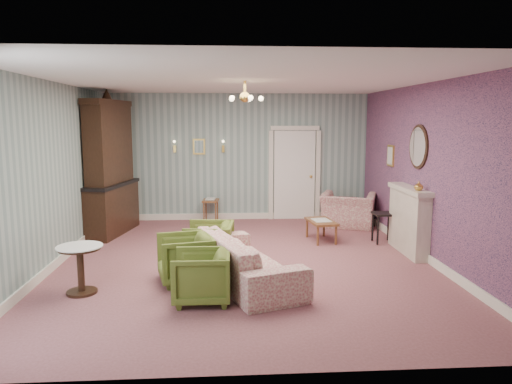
{
  "coord_description": "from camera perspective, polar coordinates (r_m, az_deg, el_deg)",
  "views": [
    {
      "loc": [
        -0.33,
        -7.57,
        2.3
      ],
      "look_at": [
        0.2,
        0.4,
        1.1
      ],
      "focal_mm": 33.68,
      "sensor_mm": 36.0,
      "label": 1
    }
  ],
  "objects": [
    {
      "name": "floor",
      "position": [
        7.91,
        -1.27,
        -8.35
      ],
      "size": [
        7.0,
        7.0,
        0.0
      ],
      "primitive_type": "plane",
      "color": "#8E5357",
      "rests_on": "ground"
    },
    {
      "name": "ceiling",
      "position": [
        7.6,
        -1.34,
        13.08
      ],
      "size": [
        7.0,
        7.0,
        0.0
      ],
      "primitive_type": "plane",
      "rotation": [
        3.14,
        0.0,
        0.0
      ],
      "color": "white",
      "rests_on": "ground"
    },
    {
      "name": "wall_back",
      "position": [
        11.1,
        -2.1,
        4.15
      ],
      "size": [
        6.0,
        0.0,
        6.0
      ],
      "primitive_type": "plane",
      "rotation": [
        1.57,
        0.0,
        0.0
      ],
      "color": "gray",
      "rests_on": "ground"
    },
    {
      "name": "wall_front",
      "position": [
        4.17,
        0.82,
        -3.2
      ],
      "size": [
        6.0,
        0.0,
        6.0
      ],
      "primitive_type": "plane",
      "rotation": [
        -1.57,
        0.0,
        0.0
      ],
      "color": "gray",
      "rests_on": "ground"
    },
    {
      "name": "wall_left",
      "position": [
        8.07,
        -23.12,
        1.81
      ],
      "size": [
        0.0,
        7.0,
        7.0
      ],
      "primitive_type": "plane",
      "rotation": [
        1.57,
        0.0,
        1.57
      ],
      "color": "gray",
      "rests_on": "ground"
    },
    {
      "name": "wall_right",
      "position": [
        8.31,
        19.86,
        2.17
      ],
      "size": [
        0.0,
        7.0,
        7.0
      ],
      "primitive_type": "plane",
      "rotation": [
        1.57,
        0.0,
        -1.57
      ],
      "color": "gray",
      "rests_on": "ground"
    },
    {
      "name": "wall_right_floral",
      "position": [
        8.3,
        19.76,
        2.17
      ],
      "size": [
        0.0,
        7.0,
        7.0
      ],
      "primitive_type": "plane",
      "rotation": [
        1.57,
        0.0,
        -1.57
      ],
      "color": "#B55A7C",
      "rests_on": "ground"
    },
    {
      "name": "door",
      "position": [
        11.21,
        4.58,
        2.27
      ],
      "size": [
        1.12,
        0.12,
        2.16
      ],
      "primitive_type": null,
      "color": "white",
      "rests_on": "floor"
    },
    {
      "name": "olive_chair_a",
      "position": [
        6.22,
        -6.51,
        -9.65
      ],
      "size": [
        0.67,
        0.71,
        0.73
      ],
      "primitive_type": "imported",
      "rotation": [
        0.0,
        0.0,
        -1.58
      ],
      "color": "#576724",
      "rests_on": "floor"
    },
    {
      "name": "olive_chair_b",
      "position": [
        6.97,
        -8.41,
        -7.53
      ],
      "size": [
        0.84,
        0.87,
        0.76
      ],
      "primitive_type": "imported",
      "rotation": [
        0.0,
        0.0,
        -1.34
      ],
      "color": "#576724",
      "rests_on": "floor"
    },
    {
      "name": "olive_chair_c",
      "position": [
        7.74,
        -5.63,
        -5.87
      ],
      "size": [
        0.76,
        0.8,
        0.76
      ],
      "primitive_type": "imported",
      "rotation": [
        0.0,
        0.0,
        -1.67
      ],
      "color": "#576724",
      "rests_on": "floor"
    },
    {
      "name": "sofa_chintz",
      "position": [
        6.89,
        -1.23,
        -7.03
      ],
      "size": [
        1.41,
        2.4,
        0.9
      ],
      "primitive_type": "imported",
      "rotation": [
        0.0,
        0.0,
        1.91
      ],
      "color": "#A0404D",
      "rests_on": "floor"
    },
    {
      "name": "wingback_chair",
      "position": [
        10.6,
        10.91,
        -1.46
      ],
      "size": [
        1.3,
        1.07,
        0.98
      ],
      "primitive_type": "imported",
      "rotation": [
        0.0,
        0.0,
        2.78
      ],
      "color": "#A0404D",
      "rests_on": "floor"
    },
    {
      "name": "dresser",
      "position": [
        10.11,
        -17.09,
        3.23
      ],
      "size": [
        0.92,
        1.8,
        2.86
      ],
      "primitive_type": null,
      "rotation": [
        0.0,
        0.0,
        -0.2
      ],
      "color": "black",
      "rests_on": "floor"
    },
    {
      "name": "fireplace",
      "position": [
        8.75,
        17.68,
        -3.2
      ],
      "size": [
        0.3,
        1.4,
        1.16
      ],
      "primitive_type": null,
      "color": "beige",
      "rests_on": "floor"
    },
    {
      "name": "mantel_vase",
      "position": [
        8.27,
        18.76,
        0.69
      ],
      "size": [
        0.15,
        0.15,
        0.15
      ],
      "primitive_type": "imported",
      "color": "gold",
      "rests_on": "fireplace"
    },
    {
      "name": "oval_mirror",
      "position": [
        8.63,
        18.69,
        5.11
      ],
      "size": [
        0.04,
        0.76,
        0.84
      ],
      "primitive_type": null,
      "color": "white",
      "rests_on": "wall_right"
    },
    {
      "name": "framed_print",
      "position": [
        9.91,
        15.7,
        4.18
      ],
      "size": [
        0.04,
        0.34,
        0.42
      ],
      "primitive_type": null,
      "color": "gold",
      "rests_on": "wall_right"
    },
    {
      "name": "coffee_table",
      "position": [
        9.31,
        7.73,
        -4.55
      ],
      "size": [
        0.54,
        0.84,
        0.4
      ],
      "primitive_type": null,
      "rotation": [
        0.0,
        0.0,
        0.13
      ],
      "color": "brown",
      "rests_on": "floor"
    },
    {
      "name": "side_table_black",
      "position": [
        9.37,
        14.88,
        -4.14
      ],
      "size": [
        0.39,
        0.39,
        0.58
      ],
      "primitive_type": null,
      "rotation": [
        0.0,
        0.0,
        0.01
      ],
      "color": "black",
      "rests_on": "floor"
    },
    {
      "name": "pedestal_table",
      "position": [
        6.88,
        -20.1,
        -8.63
      ],
      "size": [
        0.69,
        0.69,
        0.66
      ],
      "primitive_type": null,
      "rotation": [
        0.0,
        0.0,
        -0.15
      ],
      "color": "black",
      "rests_on": "floor"
    },
    {
      "name": "nesting_table",
      "position": [
        10.91,
        -5.39,
        -2.14
      ],
      "size": [
        0.39,
        0.47,
        0.57
      ],
      "primitive_type": null,
      "rotation": [
        0.0,
        0.0,
        -0.1
      ],
      "color": "brown",
      "rests_on": "floor"
    },
    {
      "name": "gilt_mirror_back",
      "position": [
        11.06,
        -6.79,
        5.37
      ],
      "size": [
        0.28,
        0.06,
        0.36
      ],
      "primitive_type": null,
      "color": "gold",
      "rests_on": "wall_back"
    },
    {
      "name": "sconce_left",
      "position": [
        11.08,
        -9.64,
        5.32
      ],
      "size": [
        0.16,
        0.12,
        0.3
      ],
      "primitive_type": null,
      "color": "gold",
      "rests_on": "wall_back"
    },
    {
      "name": "sconce_right",
      "position": [
        11.02,
        -3.92,
        5.4
      ],
      "size": [
        0.16,
        0.12,
        0.3
      ],
      "primitive_type": null,
      "color": "gold",
      "rests_on": "wall_back"
    },
    {
      "name": "chandelier",
      "position": [
        7.58,
        -1.33,
        11.04
      ],
      "size": [
        0.56,
        0.56,
        0.36
      ],
      "primitive_type": null,
      "color": "gold",
      "rests_on": "ceiling"
    },
    {
      "name": "burgundy_cushion",
      "position": [
        10.44,
        10.85,
        -1.65
      ],
      "size": [
        0.41,
        0.28,
        0.39
      ],
      "primitive_type": "cube",
      "rotation": [
        0.17,
        0.0,
        -0.35
      ],
      "color": "maroon",
      "rests_on": "wingback_chair"
    }
  ]
}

